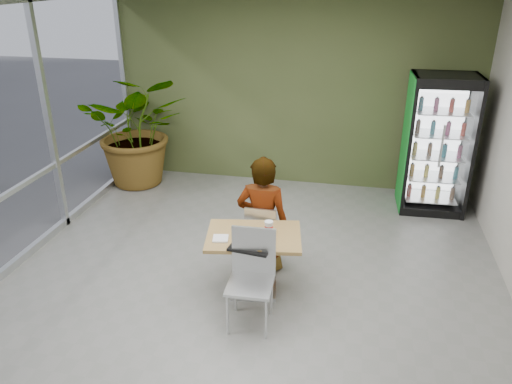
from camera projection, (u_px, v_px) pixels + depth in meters
The scene contains 12 objects.
ground at pixel (246, 295), 5.78m from camera, with size 7.00×7.00×0.00m, color gray.
room_envelope at pixel (245, 166), 5.13m from camera, with size 6.00×7.00×3.20m, color silver, non-canonical shape.
dining_table at pixel (254, 251), 5.63m from camera, with size 1.15×0.89×0.75m.
chair_far at pixel (262, 232), 6.10m from camera, with size 0.39×0.40×0.87m.
chair_near at pixel (252, 269), 5.15m from camera, with size 0.48×0.48×1.04m.
seated_woman at pixel (263, 225), 6.10m from camera, with size 0.65×0.42×1.77m, color black.
pizza_plate at pixel (248, 232), 5.57m from camera, with size 0.34×0.34×0.03m.
soda_cup at pixel (269, 228), 5.50m from camera, with size 0.09×0.09×0.17m.
napkin_stack at pixel (221, 239), 5.44m from camera, with size 0.17×0.17×0.02m, color white.
cafeteria_tray at pixel (251, 246), 5.28m from camera, with size 0.44×0.32×0.02m, color black.
beverage_fridge at pixel (437, 145), 7.47m from camera, with size 0.98×0.77×2.09m.
potted_plant at pixel (139, 129), 8.46m from camera, with size 1.74×1.51×1.94m, color #326227.
Camera 1 is at (1.10, -4.66, 3.44)m, focal length 35.00 mm.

